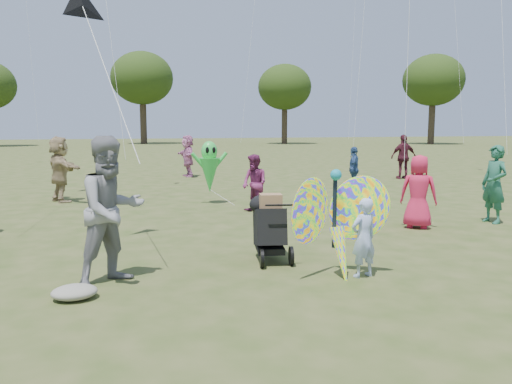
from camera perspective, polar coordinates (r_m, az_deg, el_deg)
ground at (r=6.91m, az=5.28°, el=-10.61°), size 160.00×160.00×0.00m
child_girl at (r=7.28m, az=12.19°, el=-5.13°), size 0.46×0.35×1.14m
adult_man at (r=7.06m, az=-16.16°, el=-2.03°), size 1.24×1.16×2.02m
grey_bag at (r=6.75m, az=-20.05°, el=-10.70°), size 0.56×0.46×0.18m
crowd_a at (r=11.04m, az=18.08°, el=0.04°), size 0.90×0.86×1.55m
crowd_c at (r=16.67m, az=11.11°, el=2.58°), size 0.80×0.91×1.48m
crowd_d at (r=15.17m, az=-21.51°, el=2.44°), size 1.22×1.80×1.87m
crowd_e at (r=12.34m, az=-0.17°, el=0.96°), size 0.79×0.87×1.46m
crowd_f at (r=12.24m, az=25.58°, el=0.81°), size 0.46×0.66×1.74m
crowd_h at (r=21.13m, az=16.51°, el=3.88°), size 1.10×0.57×1.80m
crowd_j at (r=21.41m, az=-7.81°, el=4.11°), size 0.67×1.68×1.76m
jogging_stroller at (r=7.99m, az=1.46°, el=-3.53°), size 0.62×1.10×1.09m
butterfly_kite at (r=7.15m, az=9.27°, el=-3.57°), size 1.74×0.75×1.75m
delta_kite_rig at (r=9.40m, az=-19.18°, el=19.34°), size 1.18×2.46×2.94m
alien_kite at (r=13.78m, az=-5.34°, el=2.63°), size 1.12×0.69×1.74m
tree_line at (r=51.65m, az=-10.17°, el=12.71°), size 91.78×33.60×10.79m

